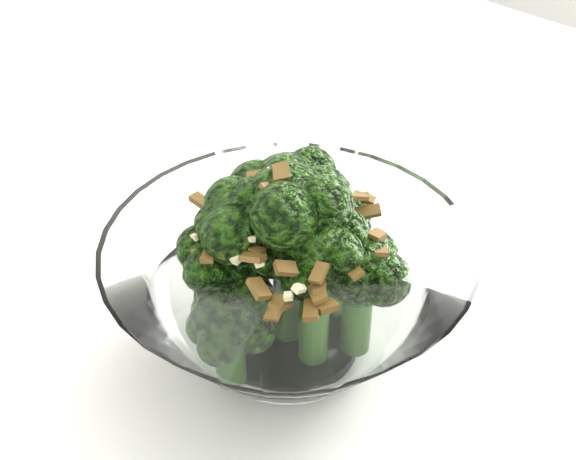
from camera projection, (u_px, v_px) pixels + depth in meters
table at (97, 443)px, 0.55m from camera, size 1.33×1.01×0.75m
broccoli_dish at (287, 282)px, 0.49m from camera, size 0.20×0.20×0.13m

